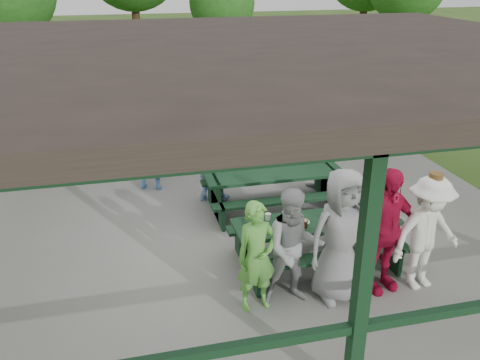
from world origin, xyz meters
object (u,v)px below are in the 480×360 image
object	(u,v)px
contestant_red	(384,231)
contestant_white_fedora	(427,233)
contestant_green	(257,257)
spectator_lblue	(213,161)
picnic_table_far	(274,186)
pickup_truck	(190,78)
picnic_table_near	(316,236)
contestant_grey_left	(294,248)
spectator_grey	(319,148)
spectator_blue	(148,148)
farm_trailer	(43,112)
contestant_grey_mid	(341,236)

from	to	relation	value
contestant_red	contestant_white_fedora	bearing A→B (deg)	-21.04
contestant_green	spectator_lblue	size ratio (longest dim) A/B	0.96
picnic_table_far	pickup_truck	distance (m)	9.15
picnic_table_near	contestant_red	size ratio (longest dim) A/B	1.37
contestant_grey_left	spectator_lblue	size ratio (longest dim) A/B	1.03
contestant_white_fedora	spectator_grey	distance (m)	3.81
spectator_blue	farm_trailer	size ratio (longest dim) A/B	0.46
contestant_green	contestant_grey_left	size ratio (longest dim) A/B	0.93
contestant_white_fedora	spectator_grey	size ratio (longest dim) A/B	1.07
contestant_white_fedora	pickup_truck	bearing A→B (deg)	88.62
contestant_green	contestant_white_fedora	size ratio (longest dim) A/B	0.88
picnic_table_near	contestant_grey_mid	bearing A→B (deg)	-91.25
picnic_table_far	spectator_lblue	size ratio (longest dim) A/B	1.60
spectator_blue	pickup_truck	bearing A→B (deg)	-85.12
picnic_table_near	contestant_grey_left	distance (m)	1.15
spectator_blue	contestant_white_fedora	bearing A→B (deg)	147.97
contestant_grey_left	picnic_table_near	bearing A→B (deg)	57.19
contestant_red	farm_trailer	xyz separation A→B (m)	(-5.49, 9.02, -0.36)
contestant_red	pickup_truck	xyz separation A→B (m)	(-0.94, 11.99, -0.24)
farm_trailer	contestant_white_fedora	bearing A→B (deg)	-75.22
farm_trailer	picnic_table_near	bearing A→B (deg)	-78.40
contestant_grey_left	spectator_blue	size ratio (longest dim) A/B	0.94
contestant_grey_left	spectator_grey	size ratio (longest dim) A/B	1.02
contestant_red	spectator_grey	size ratio (longest dim) A/B	1.12
pickup_truck	contestant_grey_left	bearing A→B (deg)	156.40
picnic_table_far	spectator_lblue	bearing A→B (deg)	145.92
contestant_green	spectator_grey	xyz separation A→B (m)	(2.36, 3.72, 0.04)
spectator_grey	pickup_truck	distance (m)	8.41
contestant_grey_mid	farm_trailer	distance (m)	10.28
contestant_grey_left	contestant_grey_mid	distance (m)	0.66
picnic_table_far	contestant_grey_left	world-z (taller)	contestant_grey_left
spectator_blue	picnic_table_far	bearing A→B (deg)	165.02
contestant_green	contestant_red	size ratio (longest dim) A/B	0.84
contestant_grey_left	farm_trailer	distance (m)	9.95
contestant_green	spectator_lblue	xyz separation A→B (m)	(0.09, 3.56, 0.03)
picnic_table_near	contestant_green	bearing A→B (deg)	-144.33
contestant_white_fedora	spectator_grey	world-z (taller)	contestant_white_fedora
pickup_truck	picnic_table_far	bearing A→B (deg)	159.72
spectator_blue	pickup_truck	distance (m)	7.86
picnic_table_near	contestant_grey_mid	size ratio (longest dim) A/B	1.32
spectator_grey	spectator_blue	bearing A→B (deg)	-14.60
contestant_grey_mid	contestant_red	distance (m)	0.68
picnic_table_near	contestant_grey_mid	distance (m)	1.02
contestant_grey_mid	contestant_white_fedora	world-z (taller)	contestant_grey_mid
contestant_grey_left	farm_trailer	bearing A→B (deg)	120.29
picnic_table_near	contestant_red	xyz separation A→B (m)	(0.65, -0.84, 0.46)
spectator_lblue	pickup_truck	distance (m)	8.47
spectator_blue	contestant_grey_left	bearing A→B (deg)	129.77
spectator_blue	pickup_truck	xyz separation A→B (m)	(2.00, 7.60, -0.20)
contestant_red	picnic_table_near	bearing A→B (deg)	116.27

